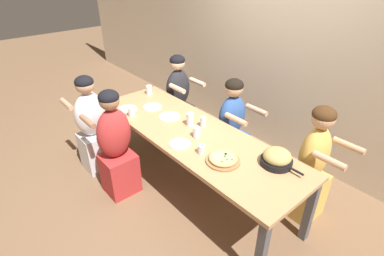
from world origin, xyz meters
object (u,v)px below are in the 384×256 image
at_px(drinking_glass_b, 203,122).
at_px(drinking_glass_c, 149,90).
at_px(pizza_board_main, 223,159).
at_px(diner_near_left, 93,128).
at_px(empty_plate_a, 169,117).
at_px(diner_far_center, 231,129).
at_px(drinking_glass_e, 190,120).
at_px(empty_plate_b, 127,109).
at_px(diner_near_midleft, 116,148).
at_px(drinking_glass_a, 132,112).
at_px(empty_plate_d, 180,144).
at_px(drinking_glass_d, 197,133).
at_px(cocktail_glass_blue, 201,150).
at_px(diner_far_left, 178,100).
at_px(diner_far_right, 311,168).
at_px(empty_plate_c, 152,107).
at_px(skillet_bowl, 277,158).

xyz_separation_m(drinking_glass_b, drinking_glass_c, (-1.09, 0.04, 0.01)).
distance_m(pizza_board_main, diner_near_left, 1.72).
xyz_separation_m(empty_plate_a, diner_far_center, (0.40, 0.61, -0.21)).
relative_size(drinking_glass_c, drinking_glass_e, 0.79).
xyz_separation_m(empty_plate_a, empty_plate_b, (-0.47, -0.26, 0.00)).
relative_size(drinking_glass_b, diner_near_midleft, 0.09).
bearing_deg(drinking_glass_b, drinking_glass_a, -147.31).
bearing_deg(drinking_glass_a, empty_plate_d, 3.26).
distance_m(drinking_glass_d, drinking_glass_e, 0.25).
xyz_separation_m(empty_plate_a, diner_near_midleft, (-0.08, -0.64, -0.18)).
xyz_separation_m(pizza_board_main, diner_far_center, (-0.57, 0.74, -0.23)).
relative_size(cocktail_glass_blue, drinking_glass_a, 1.08).
bearing_deg(drinking_glass_c, pizza_board_main, -11.05).
bearing_deg(cocktail_glass_blue, empty_plate_a, 165.37).
relative_size(empty_plate_a, empty_plate_b, 1.08).
xyz_separation_m(pizza_board_main, diner_near_left, (-1.63, -0.51, -0.21)).
bearing_deg(drinking_glass_a, cocktail_glass_blue, 5.68).
bearing_deg(diner_far_left, diner_far_right, 90.00).
relative_size(diner_near_left, diner_far_center, 1.03).
bearing_deg(cocktail_glass_blue, empty_plate_c, 170.13).
height_order(drinking_glass_c, diner_far_center, diner_far_center).
relative_size(drinking_glass_d, diner_far_center, 0.09).
xyz_separation_m(empty_plate_b, drinking_glass_b, (0.87, 0.41, 0.05)).
bearing_deg(drinking_glass_b, cocktail_glass_blue, -44.25).
bearing_deg(cocktail_glass_blue, drinking_glass_c, 165.08).
xyz_separation_m(empty_plate_b, empty_plate_c, (0.14, 0.25, 0.00)).
height_order(diner_far_left, diner_far_right, diner_far_right).
xyz_separation_m(skillet_bowl, diner_far_right, (0.13, 0.42, -0.24)).
relative_size(skillet_bowl, drinking_glass_c, 3.53).
xyz_separation_m(pizza_board_main, empty_plate_b, (-1.44, -0.13, -0.02)).
bearing_deg(diner_far_right, pizza_board_main, -31.80).
height_order(pizza_board_main, diner_near_midleft, diner_near_midleft).
height_order(skillet_bowl, diner_near_midleft, diner_near_midleft).
relative_size(pizza_board_main, empty_plate_d, 1.49).
xyz_separation_m(empty_plate_a, empty_plate_d, (0.51, -0.26, 0.00)).
relative_size(empty_plate_d, diner_far_left, 0.17).
xyz_separation_m(drinking_glass_c, drinking_glass_d, (1.20, -0.23, -0.01)).
distance_m(empty_plate_c, diner_far_right, 1.87).
xyz_separation_m(empty_plate_c, drinking_glass_a, (0.03, -0.29, 0.04)).
relative_size(empty_plate_b, diner_near_left, 0.18).
bearing_deg(diner_far_left, drinking_glass_b, 65.67).
distance_m(diner_near_left, diner_far_right, 2.43).
relative_size(skillet_bowl, diner_far_left, 0.33).
distance_m(drinking_glass_e, diner_far_center, 0.62).
xyz_separation_m(drinking_glass_d, drinking_glass_e, (-0.22, 0.10, 0.02)).
height_order(empty_plate_a, drinking_glass_e, drinking_glass_e).
xyz_separation_m(drinking_glass_a, diner_near_left, (-0.36, -0.34, -0.24)).
bearing_deg(diner_far_center, empty_plate_c, -49.83).
bearing_deg(drinking_glass_e, drinking_glass_d, -24.35).
height_order(empty_plate_c, drinking_glass_b, drinking_glass_b).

